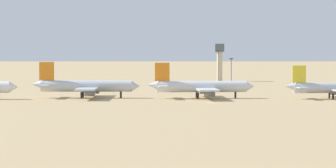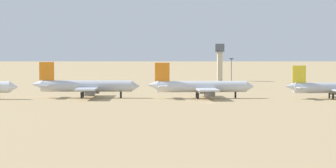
{
  "view_description": "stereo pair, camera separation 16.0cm",
  "coord_description": "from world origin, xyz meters",
  "px_view_note": "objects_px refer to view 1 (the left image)",
  "views": [
    {
      "loc": [
        -4.76,
        -306.71,
        21.77
      ],
      "look_at": [
        -15.62,
        16.45,
        6.0
      ],
      "focal_mm": 89.84,
      "sensor_mm": 36.0,
      "label": 1
    },
    {
      "loc": [
        -4.6,
        -306.71,
        21.77
      ],
      "look_at": [
        -15.62,
        16.45,
        6.0
      ],
      "focal_mm": 89.84,
      "sensor_mm": 36.0,
      "label": 2
    }
  ],
  "objects_px": {
    "light_pole_west": "(231,71)",
    "light_pole_mid": "(219,64)",
    "parked_jet_yellow_4": "(334,88)",
    "control_tower": "(220,58)",
    "parked_jet_orange_2": "(85,86)",
    "parked_jet_orange_3": "(200,87)"
  },
  "relations": [
    {
      "from": "parked_jet_orange_3",
      "to": "parked_jet_yellow_4",
      "type": "relative_size",
      "value": 1.08
    },
    {
      "from": "light_pole_west",
      "to": "light_pole_mid",
      "type": "distance_m",
      "value": 50.51
    },
    {
      "from": "parked_jet_yellow_4",
      "to": "control_tower",
      "type": "height_order",
      "value": "control_tower"
    },
    {
      "from": "control_tower",
      "to": "light_pole_mid",
      "type": "height_order",
      "value": "control_tower"
    },
    {
      "from": "parked_jet_yellow_4",
      "to": "control_tower",
      "type": "distance_m",
      "value": 159.46
    },
    {
      "from": "parked_jet_orange_2",
      "to": "parked_jet_yellow_4",
      "type": "relative_size",
      "value": 1.09
    },
    {
      "from": "parked_jet_orange_2",
      "to": "control_tower",
      "type": "height_order",
      "value": "control_tower"
    },
    {
      "from": "parked_jet_orange_2",
      "to": "light_pole_west",
      "type": "bearing_deg",
      "value": 47.83
    },
    {
      "from": "parked_jet_orange_2",
      "to": "parked_jet_yellow_4",
      "type": "bearing_deg",
      "value": -2.33
    },
    {
      "from": "parked_jet_orange_3",
      "to": "control_tower",
      "type": "xyz_separation_m",
      "value": [
        11.78,
        152.97,
        8.33
      ]
    },
    {
      "from": "parked_jet_orange_2",
      "to": "light_pole_mid",
      "type": "xyz_separation_m",
      "value": [
        55.98,
        120.01,
        5.6
      ]
    },
    {
      "from": "control_tower",
      "to": "light_pole_west",
      "type": "height_order",
      "value": "control_tower"
    },
    {
      "from": "parked_jet_orange_2",
      "to": "light_pole_mid",
      "type": "relative_size",
      "value": 2.39
    },
    {
      "from": "parked_jet_yellow_4",
      "to": "light_pole_mid",
      "type": "relative_size",
      "value": 2.19
    },
    {
      "from": "control_tower",
      "to": "parked_jet_yellow_4",
      "type": "bearing_deg",
      "value": -75.3
    },
    {
      "from": "parked_jet_orange_2",
      "to": "light_pole_west",
      "type": "relative_size",
      "value": 2.97
    },
    {
      "from": "parked_jet_orange_2",
      "to": "parked_jet_orange_3",
      "type": "xyz_separation_m",
      "value": [
        45.67,
        -1.03,
        -0.07
      ]
    },
    {
      "from": "light_pole_west",
      "to": "parked_jet_yellow_4",
      "type": "bearing_deg",
      "value": -62.67
    },
    {
      "from": "parked_jet_orange_3",
      "to": "parked_jet_yellow_4",
      "type": "xyz_separation_m",
      "value": [
        52.18,
        -1.04,
        -0.33
      ]
    },
    {
      "from": "light_pole_mid",
      "to": "parked_jet_yellow_4",
      "type": "bearing_deg",
      "value": -71.07
    },
    {
      "from": "parked_jet_orange_3",
      "to": "light_pole_west",
      "type": "distance_m",
      "value": 72.47
    },
    {
      "from": "parked_jet_orange_2",
      "to": "parked_jet_yellow_4",
      "type": "height_order",
      "value": "parked_jet_orange_2"
    }
  ]
}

